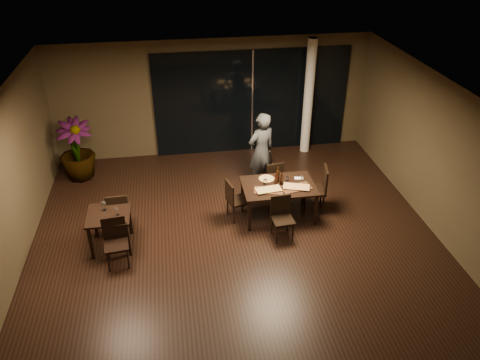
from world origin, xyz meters
The scene contains 32 objects.
ground centered at (0.00, 0.00, 0.00)m, with size 8.00×8.00×0.00m, color black.
wall_back centered at (0.00, 4.05, 1.50)m, with size 8.00×0.10×3.00m, color #433824.
wall_left centered at (-4.05, 0.00, 1.50)m, with size 0.10×8.00×3.00m, color #433824.
wall_right centered at (4.05, 0.00, 1.50)m, with size 0.10×8.00×3.00m, color #433824.
ceiling centered at (0.00, 0.00, 3.02)m, with size 8.00×8.00×0.04m, color silver.
window_panel centered at (1.00, 3.96, 1.35)m, with size 5.00×0.06×2.70m, color black.
column centered at (2.40, 3.65, 1.50)m, with size 0.24×0.24×3.00m, color white.
main_table centered at (1.00, 0.80, 0.68)m, with size 1.50×1.00×0.75m.
side_table centered at (-2.40, 0.30, 0.62)m, with size 0.80×0.80×0.75m.
chair_main_far centered at (1.06, 1.59, 0.49)m, with size 0.47×0.47×0.87m.
chair_main_near centered at (0.91, 0.12, 0.49)m, with size 0.44×0.44×0.88m.
chair_main_left centered at (0.08, 0.83, 0.50)m, with size 0.51×0.51×0.89m.
chair_main_right centered at (1.90, 0.89, 0.57)m, with size 0.56×0.56×1.02m.
chair_side_far centered at (-2.26, 0.73, 0.51)m, with size 0.43×0.43×0.92m.
chair_side_near centered at (-2.26, -0.19, 0.52)m, with size 0.47×0.47×0.92m.
diner centered at (0.87, 2.02, 0.93)m, with size 0.63×0.42×1.85m, color #2E3133.
potted_plant centered at (-3.37, 3.12, 0.74)m, with size 0.81×0.81×1.48m, color #1A4D19.
pizza_board_left centered at (0.75, 0.62, 0.76)m, with size 0.58×0.29×0.01m, color #432515.
pizza_board_right centered at (1.33, 0.64, 0.76)m, with size 0.62×0.31×0.01m, color #3F2514.
oblong_pizza_left centered at (0.75, 0.62, 0.77)m, with size 0.50×0.23×0.02m, color maroon, non-canonical shape.
oblong_pizza_right centered at (1.33, 0.64, 0.77)m, with size 0.51×0.24×0.02m, color maroon, non-canonical shape.
round_pizza centered at (0.80, 1.08, 0.76)m, with size 0.32×0.32×0.01m, color #AE2113.
bottle_a centered at (0.95, 0.82, 0.90)m, with size 0.07×0.07×0.30m, color black, non-canonical shape.
bottle_b centered at (1.06, 0.83, 0.90)m, with size 0.06×0.06×0.29m, color black, non-canonical shape.
bottle_c centered at (1.01, 0.95, 0.92)m, with size 0.08×0.08×0.35m, color black, non-canonical shape.
tumbler_left centered at (0.73, 0.90, 0.80)m, with size 0.08×0.08×0.10m, color white.
tumbler_right centered at (1.22, 0.96, 0.79)m, with size 0.07×0.07×0.08m, color white.
napkin_near centered at (1.54, 0.67, 0.76)m, with size 0.18×0.10×0.01m, color silver.
napkin_far centered at (1.48, 1.00, 0.76)m, with size 0.18×0.10×0.01m, color white.
wine_glass_a centered at (-2.48, 0.43, 0.85)m, with size 0.09×0.09×0.20m, color white, non-canonical shape.
wine_glass_b centered at (-2.23, 0.23, 0.83)m, with size 0.07×0.07×0.17m, color white, non-canonical shape.
side_napkin centered at (-2.31, 0.05, 0.76)m, with size 0.18×0.11×0.01m, color white.
Camera 1 is at (-1.07, -7.20, 5.81)m, focal length 35.00 mm.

